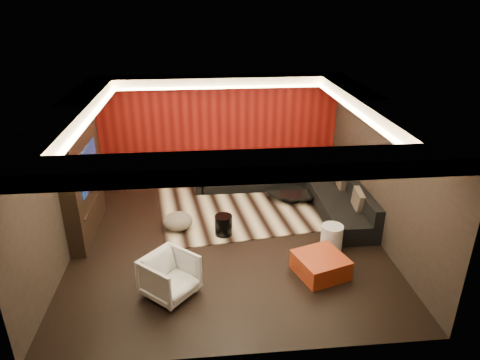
{
  "coord_description": "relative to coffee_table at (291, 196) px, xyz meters",
  "views": [
    {
      "loc": [
        -0.48,
        -7.41,
        4.6
      ],
      "look_at": [
        0.3,
        0.6,
        1.05
      ],
      "focal_mm": 32.0,
      "sensor_mm": 36.0,
      "label": 1
    }
  ],
  "objects": [
    {
      "name": "tv_screen",
      "position": [
        -4.33,
        -1.04,
        1.33
      ],
      "size": [
        0.04,
        1.3,
        0.8
      ],
      "primitive_type": "cube",
      "color": "black",
      "rests_on": "ground"
    },
    {
      "name": "throw_pillows",
      "position": [
        0.14,
        0.26,
        0.5
      ],
      "size": [
        3.27,
        2.76,
        0.5
      ],
      "color": "tan",
      "rests_on": "sectional_sofa"
    },
    {
      "name": "cove_front",
      "position": [
        -1.64,
        -4.0,
        2.48
      ],
      "size": [
        4.8,
        0.08,
        0.04
      ],
      "primitive_type": "cube",
      "color": "#FFD899",
      "rests_on": "ground"
    },
    {
      "name": "floor",
      "position": [
        -1.64,
        -1.64,
        -0.13
      ],
      "size": [
        6.0,
        6.0,
        0.02
      ],
      "primitive_type": "cube",
      "color": "black",
      "rests_on": "ground"
    },
    {
      "name": "wall_back",
      "position": [
        -1.64,
        1.37,
        1.28
      ],
      "size": [
        6.0,
        0.02,
        2.8
      ],
      "primitive_type": "cube",
      "color": "black",
      "rests_on": "ground"
    },
    {
      "name": "soffit_front",
      "position": [
        -1.64,
        -4.34,
        2.57
      ],
      "size": [
        6.0,
        0.6,
        0.22
      ],
      "primitive_type": "cube",
      "color": "silver",
      "rests_on": "ground"
    },
    {
      "name": "cove_right",
      "position": [
        0.72,
        -1.64,
        2.48
      ],
      "size": [
        0.08,
        4.8,
        0.04
      ],
      "primitive_type": "cube",
      "color": "#FFD899",
      "rests_on": "ground"
    },
    {
      "name": "soffit_back",
      "position": [
        -1.64,
        1.06,
        2.57
      ],
      "size": [
        6.0,
        0.6,
        0.22
      ],
      "primitive_type": "cube",
      "color": "silver",
      "rests_on": "ground"
    },
    {
      "name": "cove_back",
      "position": [
        -1.64,
        0.72,
        2.48
      ],
      "size": [
        4.8,
        0.08,
        0.04
      ],
      "primitive_type": "cube",
      "color": "#FFD899",
      "rests_on": "ground"
    },
    {
      "name": "cove_left",
      "position": [
        -4.0,
        -1.64,
        2.48
      ],
      "size": [
        0.08,
        4.8,
        0.04
      ],
      "primitive_type": "cube",
      "color": "#FFD899",
      "rests_on": "ground"
    },
    {
      "name": "tv_surround",
      "position": [
        -4.49,
        -1.04,
        0.98
      ],
      "size": [
        0.3,
        2.0,
        2.2
      ],
      "primitive_type": "cube",
      "color": "black",
      "rests_on": "ground"
    },
    {
      "name": "tv_shelf",
      "position": [
        -4.33,
        -1.04,
        0.58
      ],
      "size": [
        0.04,
        1.6,
        0.04
      ],
      "primitive_type": "cube",
      "color": "black",
      "rests_on": "ground"
    },
    {
      "name": "soffit_left",
      "position": [
        -4.34,
        -1.64,
        2.57
      ],
      "size": [
        0.6,
        4.8,
        0.22
      ],
      "primitive_type": "cube",
      "color": "silver",
      "rests_on": "ground"
    },
    {
      "name": "white_side_table",
      "position": [
        0.33,
        -2.18,
        0.14
      ],
      "size": [
        0.47,
        0.47,
        0.52
      ],
      "primitive_type": "cylinder",
      "rotation": [
        0.0,
        0.0,
        0.13
      ],
      "color": "silver",
      "rests_on": "floor"
    },
    {
      "name": "drum_stool",
      "position": [
        -1.71,
        -1.43,
        0.11
      ],
      "size": [
        0.47,
        0.47,
        0.42
      ],
      "primitive_type": "cylinder",
      "rotation": [
        0.0,
        0.0,
        0.39
      ],
      "color": "black",
      "rests_on": "rug"
    },
    {
      "name": "orange_ottoman",
      "position": [
        -0.09,
        -2.92,
        0.05
      ],
      "size": [
        1.02,
        1.02,
        0.36
      ],
      "primitive_type": "cube",
      "rotation": [
        0.0,
        0.0,
        0.32
      ],
      "color": "#9E2114",
      "rests_on": "floor"
    },
    {
      "name": "armchair",
      "position": [
        -2.7,
        -3.23,
        0.23
      ],
      "size": [
        1.09,
        1.09,
        0.71
      ],
      "primitive_type": "imported",
      "rotation": [
        0.0,
        0.0,
        0.84
      ],
      "color": "silver",
      "rests_on": "floor"
    },
    {
      "name": "wall_right",
      "position": [
        1.37,
        -1.64,
        1.28
      ],
      "size": [
        0.02,
        6.0,
        2.8
      ],
      "primitive_type": "cube",
      "color": "black",
      "rests_on": "ground"
    },
    {
      "name": "rug",
      "position": [
        -1.14,
        -0.18,
        -0.11
      ],
      "size": [
        4.37,
        3.52,
        0.02
      ],
      "primitive_type": "cube",
      "rotation": [
        0.0,
        0.0,
        0.14
      ],
      "color": "beige",
      "rests_on": "floor"
    },
    {
      "name": "soffit_right",
      "position": [
        1.06,
        -1.64,
        2.57
      ],
      "size": [
        0.6,
        4.8,
        0.22
      ],
      "primitive_type": "cube",
      "color": "silver",
      "rests_on": "ground"
    },
    {
      "name": "wall_left",
      "position": [
        -4.65,
        -1.64,
        1.28
      ],
      "size": [
        0.02,
        6.0,
        2.8
      ],
      "primitive_type": "cube",
      "color": "black",
      "rests_on": "ground"
    },
    {
      "name": "ceiling",
      "position": [
        -1.64,
        -1.64,
        2.69
      ],
      "size": [
        6.0,
        6.0,
        0.02
      ],
      "primitive_type": "cube",
      "color": "silver",
      "rests_on": "ground"
    },
    {
      "name": "coffee_table",
      "position": [
        0.0,
        0.0,
        0.0
      ],
      "size": [
        1.6,
        1.6,
        0.21
      ],
      "primitive_type": "cylinder",
      "rotation": [
        0.0,
        0.0,
        -0.35
      ],
      "color": "black",
      "rests_on": "rug"
    },
    {
      "name": "striped_pouf",
      "position": [
        -2.66,
        -1.11,
        0.07
      ],
      "size": [
        0.77,
        0.77,
        0.34
      ],
      "primitive_type": "ellipsoid",
      "rotation": [
        0.0,
        0.0,
        -0.28
      ],
      "color": "beige",
      "rests_on": "rug"
    },
    {
      "name": "red_feature_wall",
      "position": [
        -1.64,
        1.33,
        1.28
      ],
      "size": [
        5.98,
        0.05,
        2.78
      ],
      "primitive_type": "cube",
      "color": "#6B0C0A",
      "rests_on": "ground"
    },
    {
      "name": "sectional_sofa",
      "position": [
        0.1,
        0.23,
        0.14
      ],
      "size": [
        3.65,
        3.5,
        0.75
      ],
      "color": "black",
      "rests_on": "floor"
    }
  ]
}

